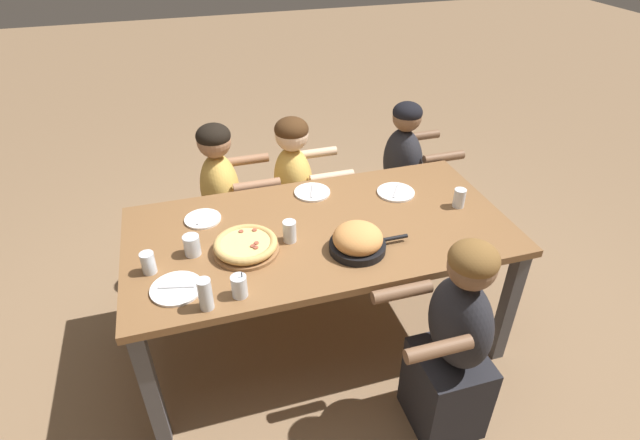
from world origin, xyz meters
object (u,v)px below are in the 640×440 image
at_px(diner_far_center, 294,202).
at_px(empty_plate_c, 396,192).
at_px(diner_near_midright, 453,349).
at_px(diner_far_right, 401,185).
at_px(drinking_glass_d, 290,233).
at_px(drinking_glass_e, 148,264).
at_px(empty_plate_d, 177,289).
at_px(cocktail_glass_blue, 239,287).
at_px(pizza_board_main, 246,246).
at_px(drinking_glass_c, 192,246).
at_px(skillet_bowl, 358,240).
at_px(drinking_glass_b, 459,199).
at_px(empty_plate_b, 203,219).
at_px(drinking_glass_a, 205,295).
at_px(empty_plate_a, 312,192).
at_px(diner_far_midleft, 224,212).

bearing_deg(diner_far_center, empty_plate_c, 43.52).
bearing_deg(diner_near_midright, diner_far_right, -15.07).
xyz_separation_m(drinking_glass_d, drinking_glass_e, (-0.67, -0.05, -0.00)).
distance_m(empty_plate_d, cocktail_glass_blue, 0.29).
xyz_separation_m(pizza_board_main, diner_far_center, (0.44, 0.80, -0.31)).
bearing_deg(empty_plate_d, drinking_glass_e, 124.38).
distance_m(empty_plate_d, drinking_glass_c, 0.26).
height_order(skillet_bowl, drinking_glass_b, skillet_bowl).
bearing_deg(empty_plate_b, empty_plate_c, -2.13).
height_order(drinking_glass_c, drinking_glass_e, drinking_glass_e).
distance_m(empty_plate_c, diner_far_right, 0.65).
bearing_deg(cocktail_glass_blue, drinking_glass_d, 47.17).
relative_size(drinking_glass_a, diner_far_right, 0.13).
bearing_deg(drinking_glass_a, empty_plate_a, 48.59).
xyz_separation_m(cocktail_glass_blue, drinking_glass_c, (-0.17, 0.35, -0.00)).
xyz_separation_m(diner_far_midleft, diner_near_midright, (0.85, -1.43, -0.01)).
bearing_deg(skillet_bowl, diner_near_midright, -58.53).
relative_size(empty_plate_b, diner_far_midleft, 0.17).
distance_m(empty_plate_d, diner_far_right, 1.85).
bearing_deg(pizza_board_main, drinking_glass_d, 5.76).
bearing_deg(drinking_glass_b, diner_far_right, 88.90).
bearing_deg(empty_plate_c, diner_far_center, 133.52).
height_order(empty_plate_b, drinking_glass_d, drinking_glass_d).
bearing_deg(empty_plate_b, diner_far_midleft, 72.92).
bearing_deg(empty_plate_d, empty_plate_c, 20.90).
bearing_deg(cocktail_glass_blue, diner_far_right, 40.69).
relative_size(drinking_glass_a, diner_far_center, 0.13).
bearing_deg(diner_far_right, diner_far_midleft, -90.00).
xyz_separation_m(drinking_glass_b, diner_far_center, (-0.75, 0.73, -0.32)).
xyz_separation_m(drinking_glass_a, drinking_glass_e, (-0.23, 0.31, -0.02)).
bearing_deg(drinking_glass_d, pizza_board_main, -174.24).
xyz_separation_m(empty_plate_c, diner_near_midright, (-0.10, -0.92, -0.28)).
relative_size(cocktail_glass_blue, diner_near_midright, 0.12).
bearing_deg(pizza_board_main, empty_plate_b, 117.71).
bearing_deg(cocktail_glass_blue, diner_near_midright, -20.19).
relative_size(empty_plate_a, empty_plate_d, 0.90).
relative_size(drinking_glass_b, drinking_glass_e, 1.01).
relative_size(empty_plate_b, diner_far_right, 0.17).
relative_size(empty_plate_c, drinking_glass_e, 2.04).
bearing_deg(pizza_board_main, drinking_glass_a, -123.38).
height_order(drinking_glass_e, diner_far_center, diner_far_center).
distance_m(empty_plate_c, diner_far_midleft, 1.11).
relative_size(empty_plate_c, drinking_glass_a, 1.44).
bearing_deg(diner_far_midleft, pizza_board_main, 2.30).
relative_size(empty_plate_a, empty_plate_b, 1.08).
height_order(skillet_bowl, drinking_glass_d, skillet_bowl).
xyz_separation_m(empty_plate_a, diner_far_midleft, (-0.49, 0.37, -0.28)).
xyz_separation_m(drinking_glass_a, drinking_glass_c, (-0.03, 0.39, -0.02)).
relative_size(empty_plate_a, drinking_glass_a, 1.39).
bearing_deg(empty_plate_b, drinking_glass_d, -37.98).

